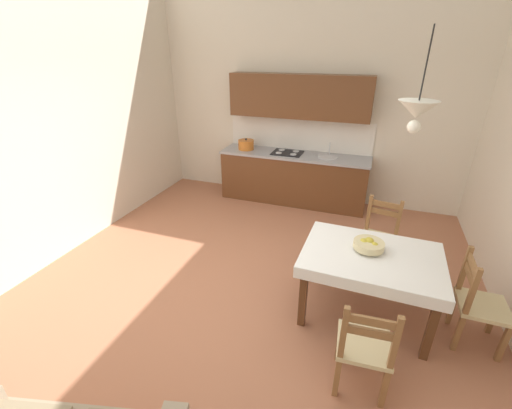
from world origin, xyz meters
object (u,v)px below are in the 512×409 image
dining_chair_kitchen_side (378,238)px  fruit_bowl (369,245)px  dining_chair_window_side (478,304)px  pendant_lamp (417,111)px  dining_chair_camera_side (364,347)px  dining_table (370,265)px  kitchen_cabinetry (295,156)px

dining_chair_kitchen_side → fruit_bowl: size_ratio=3.10×
dining_chair_window_side → pendant_lamp: bearing=174.2°
dining_chair_kitchen_side → dining_chair_camera_side: (-0.06, -1.80, 0.00)m
dining_table → dining_chair_kitchen_side: 0.93m
dining_chair_kitchen_side → dining_table: bearing=-95.0°
pendant_lamp → dining_table: bearing=-158.4°
dining_chair_camera_side → dining_chair_kitchen_side: bearing=88.0°
kitchen_cabinetry → fruit_bowl: size_ratio=8.69×
dining_chair_camera_side → dining_table: bearing=91.0°
dining_table → fruit_bowl: 0.21m
pendant_lamp → fruit_bowl: bearing=176.8°
dining_chair_kitchen_side → pendant_lamp: bearing=-85.5°
dining_table → pendant_lamp: pendant_lamp is taller
kitchen_cabinetry → dining_chair_camera_side: kitchen_cabinetry is taller
fruit_bowl → pendant_lamp: size_ratio=0.37×
kitchen_cabinetry → dining_table: size_ratio=1.91×
dining_table → fruit_bowl: size_ratio=4.54×
kitchen_cabinetry → dining_chair_window_side: (2.41, -2.65, -0.41)m
kitchen_cabinetry → dining_chair_kitchen_side: 2.32m
dining_chair_kitchen_side → fruit_bowl: (-0.13, -0.84, 0.37)m
dining_table → pendant_lamp: size_ratio=1.69×
kitchen_cabinetry → dining_chair_kitchen_side: size_ratio=2.80×
dining_chair_window_side → dining_chair_camera_side: bearing=-138.0°
kitchen_cabinetry → fruit_bowl: kitchen_cabinetry is taller
dining_chair_kitchen_side → dining_chair_camera_side: 1.80m
dining_chair_kitchen_side → fruit_bowl: dining_chair_kitchen_side is taller
dining_table → fruit_bowl: bearing=123.9°
pendant_lamp → dining_chair_kitchen_side: bearing=94.5°
dining_chair_kitchen_side → pendant_lamp: pendant_lamp is taller
kitchen_cabinetry → fruit_bowl: 2.90m
dining_chair_window_side → fruit_bowl: 1.10m
dining_table → dining_chair_window_side: bearing=-1.6°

